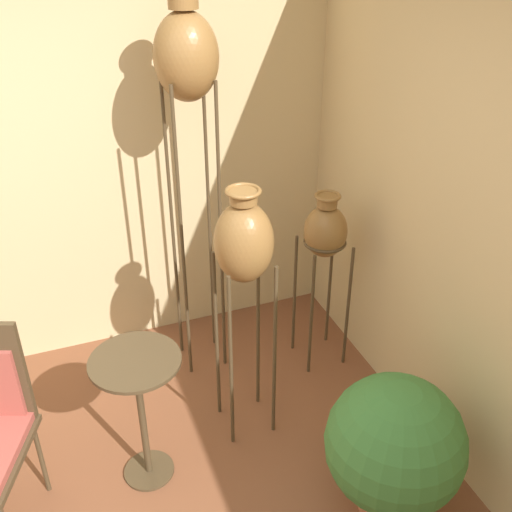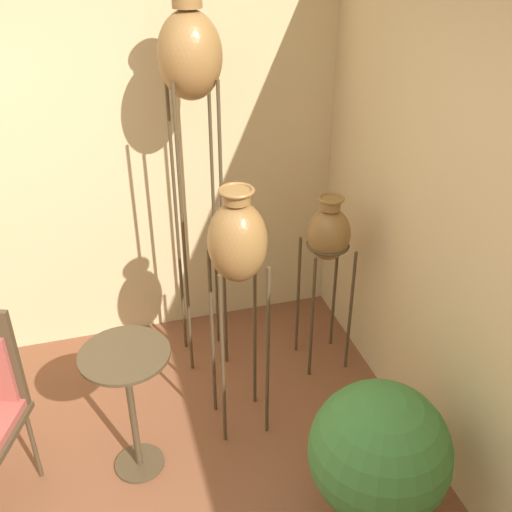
% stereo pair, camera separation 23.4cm
% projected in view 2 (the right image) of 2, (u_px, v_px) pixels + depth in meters
% --- Properties ---
extents(wall_back, '(7.82, 0.06, 2.70)m').
position_uv_depth(wall_back, '(26.00, 153.00, 3.49)').
color(wall_back, '#D1B784').
rests_on(wall_back, ground_plane).
extents(vase_stand_tall, '(0.33, 0.33, 2.26)m').
position_uv_depth(vase_stand_tall, '(190.00, 64.00, 3.05)').
color(vase_stand_tall, '#473823').
rests_on(vase_stand_tall, ground_plane).
extents(vase_stand_medium, '(0.29, 0.29, 1.47)m').
position_uv_depth(vase_stand_medium, '(238.00, 245.00, 2.91)').
color(vase_stand_medium, '#473823').
rests_on(vase_stand_medium, ground_plane).
extents(vase_stand_short, '(0.27, 0.27, 1.17)m').
position_uv_depth(vase_stand_short, '(328.00, 237.00, 3.51)').
color(vase_stand_short, '#473823').
rests_on(vase_stand_short, ground_plane).
extents(side_table, '(0.44, 0.44, 0.77)m').
position_uv_depth(side_table, '(129.00, 387.00, 2.94)').
color(side_table, '#473823').
rests_on(side_table, ground_plane).
extents(potted_plant, '(0.65, 0.65, 0.78)m').
position_uv_depth(potted_plant, '(379.00, 455.00, 2.73)').
color(potted_plant, '#B26647').
rests_on(potted_plant, ground_plane).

